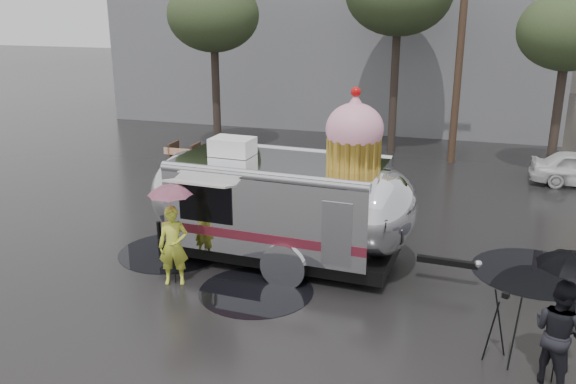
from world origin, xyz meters
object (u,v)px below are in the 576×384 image
(airstream_trailer, at_px, (284,200))
(person_right, at_px, (559,333))
(tripod, at_px, (502,323))
(person_left, at_px, (173,246))

(airstream_trailer, distance_m, person_right, 6.77)
(person_right, height_order, tripod, person_right)
(person_left, height_order, person_right, person_right)
(person_left, height_order, tripod, person_left)
(person_left, distance_m, person_right, 7.93)
(tripod, bearing_deg, person_right, 0.52)
(tripod, bearing_deg, person_left, -165.60)
(airstream_trailer, distance_m, tripod, 5.87)
(tripod, bearing_deg, airstream_trailer, 172.09)
(person_right, bearing_deg, person_left, 32.64)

